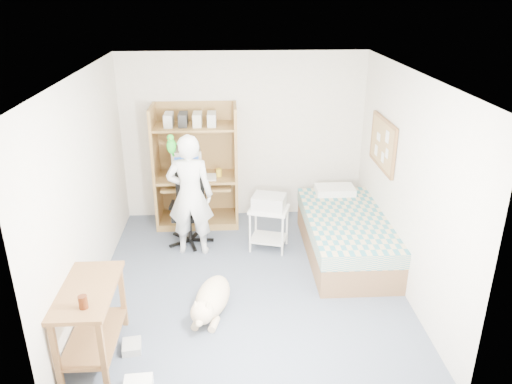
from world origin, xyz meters
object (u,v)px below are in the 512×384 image
computer_hutch (197,171)px  person (190,195)px  office_chair (190,218)px  bed (345,235)px  dog (211,299)px  printer_cart (269,222)px  side_desk (91,312)px

computer_hutch → person: 0.93m
office_chair → person: (0.05, -0.30, 0.47)m
computer_hutch → bed: size_ratio=0.89×
dog → printer_cart: 1.63m
computer_hutch → printer_cart: bearing=-41.9°
side_desk → computer_hutch: bearing=73.9°
computer_hutch → side_desk: (-0.85, -2.94, -0.33)m
bed → office_chair: office_chair is taller
office_chair → person: person is taller
person → printer_cart: person is taller
side_desk → dog: 1.30m
computer_hutch → side_desk: computer_hutch is taller
office_chair → dog: (0.34, -1.71, -0.18)m
bed → side_desk: (-2.85, -1.82, 0.21)m
dog → person: bearing=115.4°
bed → person: 2.11m
side_desk → dog: side_desk is taller
bed → side_desk: 3.39m
computer_hutch → printer_cart: (1.00, -0.90, -0.42)m
bed → person: size_ratio=1.23×
bed → dog: bed is taller
bed → person: person is taller
person → dog: size_ratio=1.54×
bed → printer_cart: 1.03m
bed → dog: (-1.74, -1.21, -0.11)m
person → printer_cart: 1.12m
bed → office_chair: bearing=166.5°
side_desk → person: person is taller
bed → side_desk: side_desk is taller
office_chair → printer_cart: bearing=-11.0°
side_desk → person: bearing=67.9°
computer_hutch → bed: bearing=-29.3°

